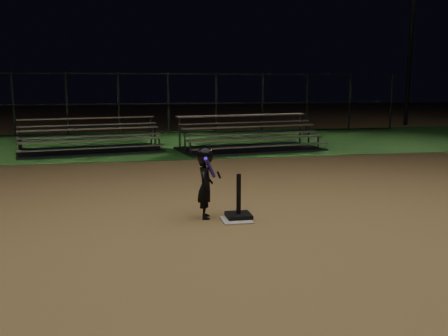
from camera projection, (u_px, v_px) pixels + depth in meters
ground at (236, 221)px, 7.41m from camera, size 80.00×80.00×0.00m
grass_strip at (176, 142)px, 17.07m from camera, size 60.00×8.00×0.01m
home_plate at (236, 220)px, 7.41m from camera, size 0.45×0.45×0.02m
batting_tee at (239, 210)px, 7.49m from camera, size 0.38×0.38×0.69m
child_batter at (205, 181)px, 7.46m from camera, size 0.40×0.61×1.12m
bleacher_left at (91, 145)px, 14.72m from camera, size 4.45×2.71×1.02m
bleacher_right at (250, 143)px, 15.09m from camera, size 4.66×2.79×1.07m
backstop_fence at (168, 104)px, 19.76m from camera, size 20.08×0.08×2.50m
light_pole_right at (413, 23)px, 23.24m from camera, size 0.90×0.53×8.30m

